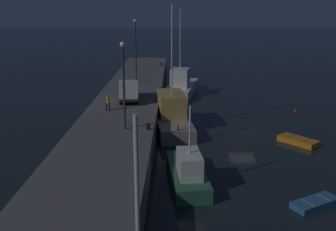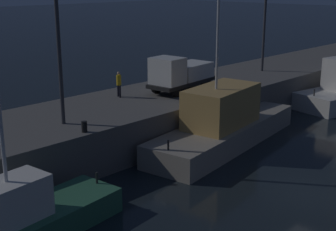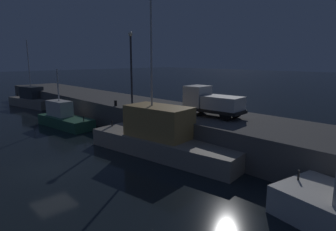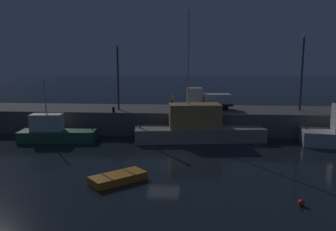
# 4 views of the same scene
# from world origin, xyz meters

# --- Properties ---
(ground_plane) EXTENTS (320.00, 320.00, 0.00)m
(ground_plane) POSITION_xyz_m (0.00, 0.00, 0.00)
(ground_plane) COLOR black
(pier_quay) EXTENTS (74.31, 7.05, 2.44)m
(pier_quay) POSITION_xyz_m (0.00, 12.06, 1.22)
(pier_quay) COLOR #5B5956
(pier_quay) RESTS_ON ground
(fishing_trawler_red) EXTENTS (12.86, 5.03, 12.46)m
(fishing_trawler_red) POSITION_xyz_m (2.69, 7.26, 1.31)
(fishing_trawler_red) COLOR gray
(fishing_trawler_red) RESTS_ON ground
(fishing_boat_blue) EXTENTS (8.87, 4.29, 9.69)m
(fishing_boat_blue) POSITION_xyz_m (-26.77, 7.86, 1.08)
(fishing_boat_blue) COLOR gray
(fishing_boat_blue) RESTS_ON ground
(fishing_boat_white) EXTENTS (7.47, 3.21, 6.02)m
(fishing_boat_white) POSITION_xyz_m (-11.14, 5.83, 0.91)
(fishing_boat_white) COLOR #2D6647
(fishing_boat_white) RESTS_ON ground
(lamp_post_west) EXTENTS (0.44, 0.44, 7.22)m
(lamp_post_west) POSITION_xyz_m (-5.98, 10.94, 6.70)
(lamp_post_west) COLOR #38383D
(lamp_post_west) RESTS_ON pier_quay
(utility_truck) EXTENTS (5.26, 2.40, 2.40)m
(utility_truck) POSITION_xyz_m (3.69, 11.70, 3.62)
(utility_truck) COLOR black
(utility_truck) RESTS_ON pier_quay
(dockworker) EXTENTS (0.37, 0.42, 1.62)m
(dockworker) POSITION_xyz_m (-0.22, 13.32, 3.36)
(dockworker) COLOR black
(dockworker) RESTS_ON pier_quay
(bollard_west) EXTENTS (0.28, 0.28, 0.54)m
(bollard_west) POSITION_xyz_m (-6.08, 9.00, 2.71)
(bollard_west) COLOR black
(bollard_west) RESTS_ON pier_quay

